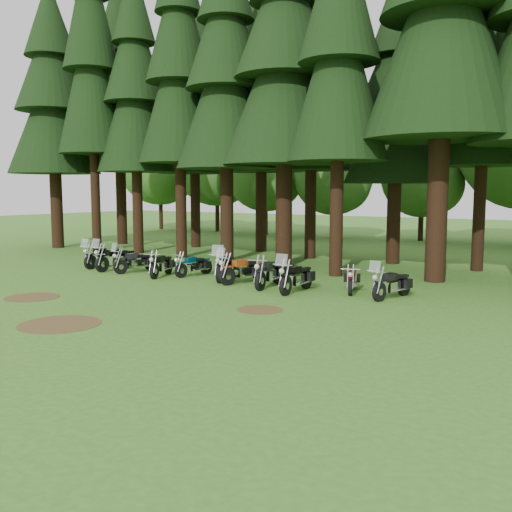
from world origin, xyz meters
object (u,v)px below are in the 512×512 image
at_px(motorcycle_5, 225,267).
at_px(motorcycle_0, 103,257).
at_px(motorcycle_4, 194,266).
at_px(motorcycle_1, 116,259).
at_px(motorcycle_10, 392,285).
at_px(motorcycle_3, 162,266).
at_px(motorcycle_8, 296,278).
at_px(motorcycle_9, 351,281).
at_px(motorcycle_7, 269,274).
at_px(motorcycle_2, 136,262).
at_px(motorcycle_6, 244,271).

bearing_deg(motorcycle_5, motorcycle_0, 160.17).
relative_size(motorcycle_4, motorcycle_5, 0.84).
distance_m(motorcycle_1, motorcycle_10, 12.75).
height_order(motorcycle_3, motorcycle_5, motorcycle_5).
relative_size(motorcycle_8, motorcycle_10, 1.08).
bearing_deg(motorcycle_9, motorcycle_7, 172.15).
height_order(motorcycle_5, motorcycle_8, motorcycle_5).
height_order(motorcycle_5, motorcycle_7, motorcycle_5).
bearing_deg(motorcycle_2, motorcycle_8, 14.47).
relative_size(motorcycle_0, motorcycle_2, 1.06).
bearing_deg(motorcycle_7, motorcycle_9, 4.28).
xyz_separation_m(motorcycle_2, motorcycle_6, (5.54, 0.23, 0.04)).
height_order(motorcycle_4, motorcycle_8, motorcycle_8).
xyz_separation_m(motorcycle_3, motorcycle_8, (6.52, -0.17, 0.04)).
height_order(motorcycle_2, motorcycle_10, same).
relative_size(motorcycle_3, motorcycle_9, 1.10).
xyz_separation_m(motorcycle_1, motorcycle_10, (12.75, 0.24, -0.05)).
bearing_deg(motorcycle_7, motorcycle_2, 171.18).
bearing_deg(motorcycle_3, motorcycle_1, 154.99).
bearing_deg(motorcycle_7, motorcycle_10, -5.08).
height_order(motorcycle_0, motorcycle_2, motorcycle_0).
distance_m(motorcycle_3, motorcycle_7, 5.18).
height_order(motorcycle_1, motorcycle_4, motorcycle_1).
bearing_deg(motorcycle_4, motorcycle_2, -157.77).
bearing_deg(motorcycle_2, motorcycle_0, -171.31).
relative_size(motorcycle_4, motorcycle_10, 0.92).
relative_size(motorcycle_7, motorcycle_10, 1.09).
relative_size(motorcycle_5, motorcycle_6, 1.02).
height_order(motorcycle_3, motorcycle_7, motorcycle_7).
distance_m(motorcycle_2, motorcycle_6, 5.55).
bearing_deg(motorcycle_6, motorcycle_5, -178.30).
height_order(motorcycle_1, motorcycle_10, motorcycle_1).
bearing_deg(motorcycle_1, motorcycle_6, 2.79).
height_order(motorcycle_7, motorcycle_10, motorcycle_10).
height_order(motorcycle_2, motorcycle_3, motorcycle_2).
bearing_deg(motorcycle_0, motorcycle_2, -10.01).
bearing_deg(motorcycle_6, motorcycle_9, 23.03).
distance_m(motorcycle_4, motorcycle_8, 5.54).
xyz_separation_m(motorcycle_4, motorcycle_8, (5.45, -0.99, 0.08)).
distance_m(motorcycle_1, motorcycle_3, 3.00).
bearing_deg(motorcycle_8, motorcycle_0, 174.27).
xyz_separation_m(motorcycle_2, motorcycle_8, (8.19, -0.35, 0.04)).
distance_m(motorcycle_3, motorcycle_8, 6.52).
distance_m(motorcycle_7, motorcycle_10, 4.60).
bearing_deg(motorcycle_4, motorcycle_3, -133.41).
relative_size(motorcycle_3, motorcycle_8, 0.89).
relative_size(motorcycle_1, motorcycle_10, 1.11).
bearing_deg(motorcycle_4, motorcycle_8, -1.01).
xyz_separation_m(motorcycle_6, motorcycle_7, (1.30, -0.21, -0.00)).
xyz_separation_m(motorcycle_8, motorcycle_10, (3.25, 0.68, -0.04)).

